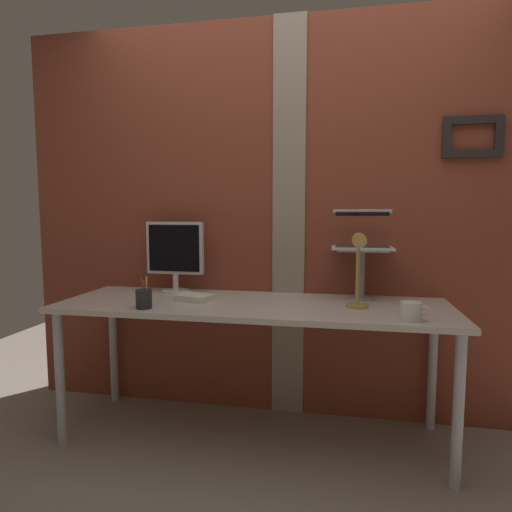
{
  "coord_description": "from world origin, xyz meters",
  "views": [
    {
      "loc": [
        0.32,
        -2.25,
        1.27
      ],
      "look_at": [
        -0.15,
        0.15,
        1.02
      ],
      "focal_mm": 30.43,
      "sensor_mm": 36.0,
      "label": 1
    }
  ],
  "objects_px": {
    "desk_lamp": "(358,262)",
    "coffee_mug": "(411,311)",
    "laptop": "(362,238)",
    "pen_cup": "(144,299)",
    "monitor": "(175,252)"
  },
  "relations": [
    {
      "from": "pen_cup",
      "to": "desk_lamp",
      "type": "bearing_deg",
      "value": 9.86
    },
    {
      "from": "coffee_mug",
      "to": "monitor",
      "type": "bearing_deg",
      "value": 160.83
    },
    {
      "from": "monitor",
      "to": "pen_cup",
      "type": "distance_m",
      "value": 0.5
    },
    {
      "from": "monitor",
      "to": "coffee_mug",
      "type": "height_order",
      "value": "monitor"
    },
    {
      "from": "desk_lamp",
      "to": "coffee_mug",
      "type": "xyz_separation_m",
      "value": [
        0.24,
        -0.19,
        -0.2
      ]
    },
    {
      "from": "laptop",
      "to": "coffee_mug",
      "type": "distance_m",
      "value": 0.65
    },
    {
      "from": "monitor",
      "to": "coffee_mug",
      "type": "relative_size",
      "value": 3.36
    },
    {
      "from": "laptop",
      "to": "monitor",
      "type": "bearing_deg",
      "value": -176.35
    },
    {
      "from": "monitor",
      "to": "laptop",
      "type": "bearing_deg",
      "value": 3.65
    },
    {
      "from": "desk_lamp",
      "to": "coffee_mug",
      "type": "distance_m",
      "value": 0.36
    },
    {
      "from": "laptop",
      "to": "pen_cup",
      "type": "relative_size",
      "value": 2.03
    },
    {
      "from": "laptop",
      "to": "desk_lamp",
      "type": "bearing_deg",
      "value": -95.12
    },
    {
      "from": "laptop",
      "to": "coffee_mug",
      "type": "relative_size",
      "value": 2.62
    },
    {
      "from": "laptop",
      "to": "pen_cup",
      "type": "xyz_separation_m",
      "value": [
        -1.12,
        -0.54,
        -0.3
      ]
    },
    {
      "from": "desk_lamp",
      "to": "coffee_mug",
      "type": "height_order",
      "value": "desk_lamp"
    }
  ]
}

